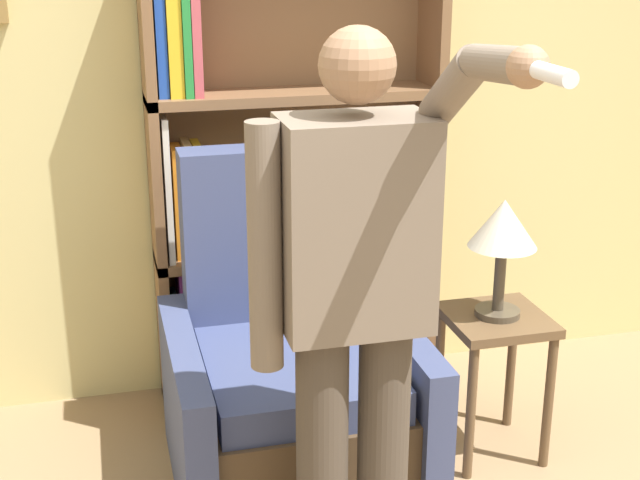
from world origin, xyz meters
The scene contains 6 objects.
wall_back centered at (-0.01, 2.03, 1.40)m, with size 8.00×0.11×2.80m.
bookcase centered at (-0.07, 1.87, 0.95)m, with size 1.19×0.28×1.97m.
armchair centered at (-0.12, 1.23, 0.36)m, with size 0.87×0.90×1.19m.
person_standing centered at (-0.10, 0.51, 0.97)m, with size 0.55×0.78×1.71m.
side_table centered at (0.66, 1.18, 0.45)m, with size 0.37×0.37×0.57m.
table_lamp centered at (0.66, 1.18, 0.91)m, with size 0.25×0.25×0.45m.
Camera 1 is at (-0.74, -1.62, 1.92)m, focal length 50.00 mm.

